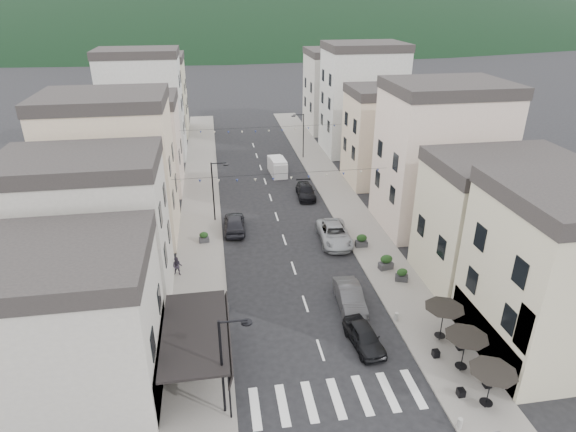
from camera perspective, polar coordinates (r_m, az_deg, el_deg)
name	(u,v)px	position (r m, az deg, el deg)	size (l,w,h in m)	color
ground	(346,428)	(27.24, 6.88, -23.64)	(700.00, 700.00, 0.00)	black
sidewalk_left	(201,198)	(53.19, -10.28, 2.15)	(4.00, 76.00, 0.12)	slate
sidewalk_right	(335,190)	(54.79, 5.58, 3.14)	(4.00, 76.00, 0.12)	slate
hill_backdrop	(215,29)	(317.83, -8.64, 21.09)	(640.00, 360.00, 70.00)	black
boutique_building	(40,334)	(29.19, -27.37, -12.36)	(12.00, 8.00, 8.00)	#A9A49B
bistro_building	(571,280)	(33.07, 30.49, -6.51)	(10.00, 8.00, 10.00)	#C0B899
boutique_awning	(199,332)	(28.10, -10.45, -13.37)	(3.77, 7.50, 3.28)	black
buildings_row_left	(134,132)	(57.37, -17.81, 9.45)	(10.20, 54.16, 14.00)	#A9A49B
buildings_row_right	(385,123)	(59.11, 11.43, 10.78)	(10.20, 54.16, 14.50)	#C0B899
cafe_terrace	(466,340)	(30.05, 20.33, -13.67)	(2.50, 8.10, 2.53)	black
streetlamp_left_near	(227,358)	(25.37, -7.26, -16.31)	(1.70, 0.56, 6.00)	black
streetlamp_left_far	(216,186)	(46.24, -8.57, 3.59)	(1.70, 0.56, 6.00)	black
streetlamp_right_far	(301,131)	(64.41, 1.59, 10.01)	(1.70, 0.56, 6.00)	black
bollards	(322,350)	(30.72, 4.10, -15.57)	(11.66, 10.26, 0.60)	gray
bunting_near	(282,177)	(42.20, -0.68, 4.61)	(19.00, 0.28, 0.62)	black
bunting_far	(262,130)	(57.35, -3.08, 10.12)	(19.00, 0.28, 0.62)	black
parked_car_a	(364,337)	(31.56, 9.02, -13.94)	(1.64, 4.07, 1.39)	black
parked_car_b	(350,297)	(34.81, 7.34, -9.50)	(1.62, 4.63, 1.53)	#38383B
parked_car_c	(334,234)	(43.10, 5.51, -2.13)	(2.61, 5.67, 1.57)	#92959A
parked_car_d	(306,191)	(52.47, 2.11, 2.94)	(1.86, 4.59, 1.33)	black
parked_car_e	(234,223)	(45.13, -6.37, -0.82)	(1.92, 4.78, 1.63)	black
delivery_van	(277,166)	(59.17, -1.26, 5.92)	(1.99, 4.42, 2.07)	silver
pedestrian_a	(225,318)	(32.42, -7.51, -11.85)	(0.67, 0.44, 1.84)	black
pedestrian_b	(177,266)	(38.78, -12.98, -5.83)	(0.76, 0.59, 1.57)	#27222D
planter_la	(221,303)	(34.37, -7.96, -10.20)	(1.13, 0.77, 1.17)	#2B2C2E
planter_lb	(204,237)	(43.40, -9.94, -2.49)	(0.93, 0.57, 0.99)	#303033
planter_ra	(402,275)	(38.25, 13.34, -6.80)	(1.07, 0.81, 1.06)	#29292B
planter_rb	(386,262)	(39.50, 11.55, -5.38)	(1.20, 0.78, 1.25)	#333235
planter_rc	(361,241)	(42.48, 8.71, -2.90)	(1.06, 0.61, 1.17)	#303033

